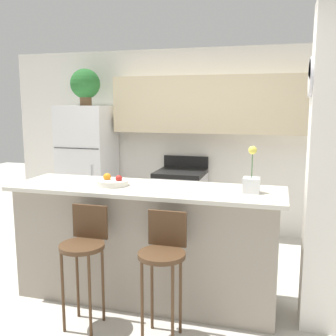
# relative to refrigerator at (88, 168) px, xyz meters

# --- Properties ---
(ground_plane) EXTENTS (14.00, 14.00, 0.00)m
(ground_plane) POSITION_rel_refrigerator_xyz_m (1.49, -1.78, -0.89)
(ground_plane) COLOR beige
(wall_back) EXTENTS (5.60, 0.38, 2.55)m
(wall_back) POSITION_rel_refrigerator_xyz_m (1.61, 0.30, 0.61)
(wall_back) COLOR white
(wall_back) RESTS_ON ground_plane
(pillar_right) EXTENTS (0.38, 0.32, 2.55)m
(pillar_right) POSITION_rel_refrigerator_xyz_m (3.03, -1.81, 0.40)
(pillar_right) COLOR white
(pillar_right) RESTS_ON ground_plane
(counter_bar) EXTENTS (2.46, 0.73, 1.06)m
(counter_bar) POSITION_rel_refrigerator_xyz_m (1.49, -1.78, -0.35)
(counter_bar) COLOR gray
(counter_bar) RESTS_ON ground_plane
(refrigerator) EXTENTS (0.70, 0.67, 1.77)m
(refrigerator) POSITION_rel_refrigerator_xyz_m (0.00, 0.00, 0.00)
(refrigerator) COLOR white
(refrigerator) RESTS_ON ground_plane
(stove_range) EXTENTS (0.64, 0.66, 1.07)m
(stove_range) POSITION_rel_refrigerator_xyz_m (1.37, 0.01, -0.43)
(stove_range) COLOR silver
(stove_range) RESTS_ON ground_plane
(bar_stool_left) EXTENTS (0.36, 0.36, 0.98)m
(bar_stool_left) POSITION_rel_refrigerator_xyz_m (1.16, -2.33, -0.23)
(bar_stool_left) COLOR #4C331E
(bar_stool_left) RESTS_ON ground_plane
(bar_stool_right) EXTENTS (0.36, 0.36, 0.98)m
(bar_stool_right) POSITION_rel_refrigerator_xyz_m (1.82, -2.33, -0.23)
(bar_stool_right) COLOR #4C331E
(bar_stool_right) RESTS_ON ground_plane
(potted_plant_on_fridge) EXTENTS (0.41, 0.41, 0.51)m
(potted_plant_on_fridge) POSITION_rel_refrigerator_xyz_m (-0.00, 0.00, 1.17)
(potted_plant_on_fridge) COLOR brown
(potted_plant_on_fridge) RESTS_ON refrigerator
(orchid_vase) EXTENTS (0.14, 0.14, 0.39)m
(orchid_vase) POSITION_rel_refrigerator_xyz_m (2.42, -1.76, 0.28)
(orchid_vase) COLOR white
(orchid_vase) RESTS_ON counter_bar
(fruit_bowl) EXTENTS (0.28, 0.28, 0.11)m
(fruit_bowl) POSITION_rel_refrigerator_xyz_m (1.18, -1.81, 0.21)
(fruit_bowl) COLOR silver
(fruit_bowl) RESTS_ON counter_bar
(trash_bin) EXTENTS (0.28, 0.28, 0.38)m
(trash_bin) POSITION_rel_refrigerator_xyz_m (0.57, -0.22, -0.70)
(trash_bin) COLOR black
(trash_bin) RESTS_ON ground_plane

